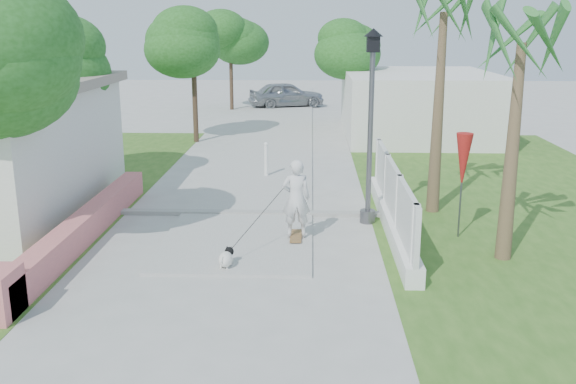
{
  "coord_description": "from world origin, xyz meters",
  "views": [
    {
      "loc": [
        1.56,
        -8.98,
        4.52
      ],
      "look_at": [
        1.08,
        4.06,
        1.1
      ],
      "focal_mm": 40.0,
      "sensor_mm": 36.0,
      "label": 1
    }
  ],
  "objects_px": {
    "skateboarder": "(266,213)",
    "dog": "(226,258)",
    "parked_car": "(286,94)",
    "street_lamp": "(371,120)",
    "bollard": "(266,159)",
    "patio_umbrella": "(463,162)"
  },
  "relations": [
    {
      "from": "dog",
      "to": "parked_car",
      "type": "relative_size",
      "value": 0.14
    },
    {
      "from": "bollard",
      "to": "patio_umbrella",
      "type": "height_order",
      "value": "patio_umbrella"
    },
    {
      "from": "patio_umbrella",
      "to": "dog",
      "type": "relative_size",
      "value": 3.91
    },
    {
      "from": "skateboarder",
      "to": "dog",
      "type": "bearing_deg",
      "value": 54.1
    },
    {
      "from": "skateboarder",
      "to": "dog",
      "type": "height_order",
      "value": "skateboarder"
    },
    {
      "from": "street_lamp",
      "to": "bollard",
      "type": "relative_size",
      "value": 4.07
    },
    {
      "from": "street_lamp",
      "to": "skateboarder",
      "type": "relative_size",
      "value": 2.2
    },
    {
      "from": "skateboarder",
      "to": "parked_car",
      "type": "bearing_deg",
      "value": -94.16
    },
    {
      "from": "bollard",
      "to": "dog",
      "type": "bearing_deg",
      "value": -91.76
    },
    {
      "from": "patio_umbrella",
      "to": "parked_car",
      "type": "xyz_separation_m",
      "value": [
        -4.65,
        22.6,
        -0.98
      ]
    },
    {
      "from": "skateboarder",
      "to": "bollard",
      "type": "bearing_deg",
      "value": -91.38
    },
    {
      "from": "dog",
      "to": "bollard",
      "type": "bearing_deg",
      "value": 100.55
    },
    {
      "from": "patio_umbrella",
      "to": "bollard",
      "type": "bearing_deg",
      "value": 129.91
    },
    {
      "from": "bollard",
      "to": "skateboarder",
      "type": "xyz_separation_m",
      "value": [
        0.45,
        -6.43,
        0.19
      ]
    },
    {
      "from": "street_lamp",
      "to": "dog",
      "type": "height_order",
      "value": "street_lamp"
    },
    {
      "from": "parked_car",
      "to": "street_lamp",
      "type": "bearing_deg",
      "value": 169.58
    },
    {
      "from": "skateboarder",
      "to": "street_lamp",
      "type": "bearing_deg",
      "value": -144.76
    },
    {
      "from": "skateboarder",
      "to": "parked_car",
      "type": "height_order",
      "value": "skateboarder"
    },
    {
      "from": "bollard",
      "to": "skateboarder",
      "type": "height_order",
      "value": "skateboarder"
    },
    {
      "from": "patio_umbrella",
      "to": "dog",
      "type": "bearing_deg",
      "value": -156.67
    },
    {
      "from": "dog",
      "to": "parked_car",
      "type": "height_order",
      "value": "parked_car"
    },
    {
      "from": "bollard",
      "to": "street_lamp",
      "type": "bearing_deg",
      "value": -59.04
    }
  ]
}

